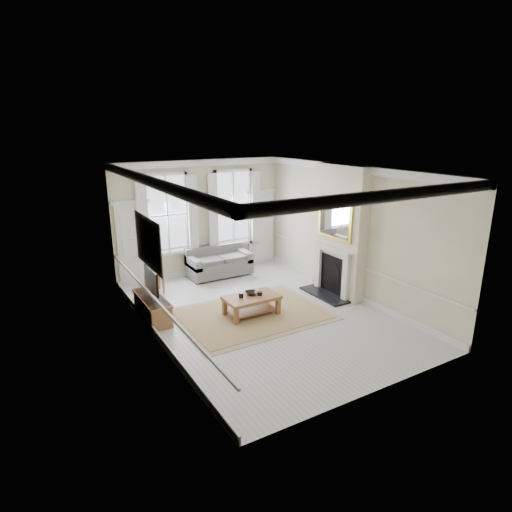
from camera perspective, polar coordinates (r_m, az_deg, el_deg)
floor at (r=10.28m, az=1.05°, el=-7.78°), size 7.20×7.20×0.00m
ceiling at (r=9.39m, az=1.16°, el=11.46°), size 7.20×7.20×0.00m
back_wall at (r=12.82m, az=-7.33°, el=5.07°), size 5.20×0.00×5.20m
left_wall at (r=8.68m, az=-13.72°, el=-0.93°), size 0.00×7.20×7.20m
right_wall at (r=11.23m, az=12.52°, el=3.14°), size 0.00×7.20×7.20m
window_left at (r=12.37m, az=-11.77°, el=5.38°), size 1.26×0.20×2.20m
window_right at (r=13.17m, az=-3.06°, el=6.38°), size 1.26×0.20×2.20m
door_left at (r=12.28m, az=-15.98°, el=1.39°), size 0.90×0.08×2.30m
door_right at (r=13.81m, az=0.66°, el=3.71°), size 0.90×0.08×2.30m
painting at (r=8.87m, az=-14.19°, el=1.77°), size 0.05×1.66×1.06m
chimney_breast at (r=11.26m, az=11.18°, el=3.26°), size 0.35×1.70×3.38m
hearth at (r=11.49m, az=9.11°, el=-5.12°), size 0.55×1.50×0.05m
fireplace at (r=11.38m, az=10.05°, el=-1.61°), size 0.21×1.45×1.33m
mirror at (r=11.04m, az=10.44°, el=4.90°), size 0.06×1.26×1.06m
sofa at (r=12.84m, az=-5.03°, el=-1.02°), size 1.85×0.90×0.86m
side_table at (r=11.75m, az=-13.45°, el=-2.70°), size 0.52×0.52×0.55m
rug at (r=10.24m, az=-0.61°, el=-7.78°), size 3.50×2.60×0.02m
coffee_table at (r=10.09m, az=-0.61°, el=-5.79°), size 1.28×0.75×0.48m
ceramic_pot_a at (r=9.97m, az=-2.01°, el=-5.24°), size 0.11×0.11×0.11m
ceramic_pot_b at (r=10.10m, az=0.51°, el=-5.01°), size 0.12×0.12×0.09m
bowl at (r=10.15m, az=-0.65°, el=-4.94°), size 0.33×0.33×0.07m
tv_stand at (r=10.26m, az=-13.64°, el=-6.70°), size 0.47×1.47×0.53m
tv at (r=10.03m, az=-13.77°, el=-3.23°), size 0.08×0.90×0.68m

